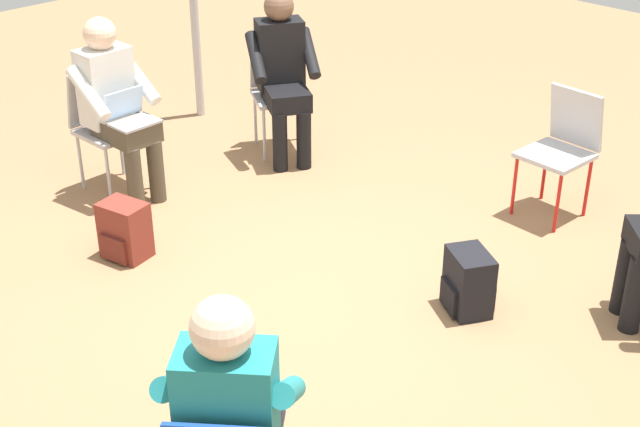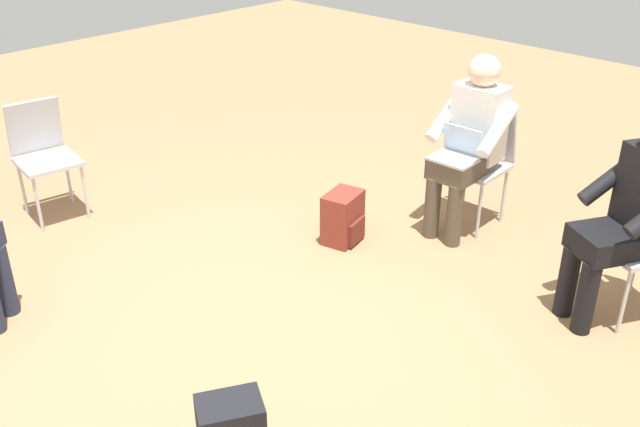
{
  "view_description": "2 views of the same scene",
  "coord_description": "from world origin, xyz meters",
  "px_view_note": "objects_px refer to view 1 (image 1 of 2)",
  "views": [
    {
      "loc": [
        -3.01,
        2.91,
        2.82
      ],
      "look_at": [
        -0.16,
        0.09,
        0.69
      ],
      "focal_mm": 50.0,
      "sensor_mm": 36.0,
      "label": 1
    },
    {
      "loc": [
        -2.02,
        -2.47,
        2.45
      ],
      "look_at": [
        0.25,
        -0.29,
        0.82
      ],
      "focal_mm": 40.0,
      "sensor_mm": 36.0,
      "label": 2
    }
  ],
  "objects_px": {
    "chair_southeast": "(279,86)",
    "backpack_near_laptop_user": "(468,285)",
    "backpack_by_empty_chair": "(125,233)",
    "person_in_black": "(283,68)",
    "person_in_teal": "(233,412)",
    "person_with_laptop": "(116,100)",
    "chair_south": "(563,144)",
    "chair_east": "(104,121)"
  },
  "relations": [
    {
      "from": "chair_east",
      "to": "person_with_laptop",
      "type": "distance_m",
      "value": 0.26
    },
    {
      "from": "chair_south",
      "to": "backpack_by_empty_chair",
      "type": "relative_size",
      "value": 2.36
    },
    {
      "from": "backpack_near_laptop_user",
      "to": "backpack_by_empty_chair",
      "type": "height_order",
      "value": "same"
    },
    {
      "from": "chair_south",
      "to": "person_in_teal",
      "type": "xyz_separation_m",
      "value": [
        -0.69,
        3.36,
        0.2
      ]
    },
    {
      "from": "person_in_teal",
      "to": "backpack_by_empty_chair",
      "type": "distance_m",
      "value": 2.49
    },
    {
      "from": "backpack_by_empty_chair",
      "to": "person_with_laptop",
      "type": "bearing_deg",
      "value": -33.15
    },
    {
      "from": "chair_south",
      "to": "person_with_laptop",
      "type": "height_order",
      "value": "person_with_laptop"
    },
    {
      "from": "person_in_black",
      "to": "person_in_teal",
      "type": "bearing_deg",
      "value": 74.62
    },
    {
      "from": "chair_southeast",
      "to": "backpack_by_empty_chair",
      "type": "relative_size",
      "value": 2.36
    },
    {
      "from": "person_in_black",
      "to": "backpack_by_empty_chair",
      "type": "distance_m",
      "value": 1.86
    },
    {
      "from": "chair_southeast",
      "to": "person_in_teal",
      "type": "bearing_deg",
      "value": 75.26
    },
    {
      "from": "person_in_teal",
      "to": "person_with_laptop",
      "type": "bearing_deg",
      "value": 113.32
    },
    {
      "from": "person_in_black",
      "to": "person_with_laptop",
      "type": "bearing_deg",
      "value": 16.07
    },
    {
      "from": "chair_southeast",
      "to": "backpack_near_laptop_user",
      "type": "xyz_separation_m",
      "value": [
        -2.42,
        0.79,
        -0.34
      ]
    },
    {
      "from": "person_with_laptop",
      "to": "backpack_near_laptop_user",
      "type": "relative_size",
      "value": 3.44
    },
    {
      "from": "chair_east",
      "to": "backpack_near_laptop_user",
      "type": "height_order",
      "value": "chair_east"
    },
    {
      "from": "chair_south",
      "to": "person_with_laptop",
      "type": "xyz_separation_m",
      "value": [
        2.28,
        1.9,
        0.2
      ]
    },
    {
      "from": "chair_south",
      "to": "person_with_laptop",
      "type": "distance_m",
      "value": 2.98
    },
    {
      "from": "chair_south",
      "to": "chair_east",
      "type": "height_order",
      "value": "same"
    },
    {
      "from": "chair_southeast",
      "to": "backpack_near_laptop_user",
      "type": "distance_m",
      "value": 2.57
    },
    {
      "from": "person_with_laptop",
      "to": "backpack_by_empty_chair",
      "type": "bearing_deg",
      "value": 55.3
    },
    {
      "from": "backpack_by_empty_chair",
      "to": "person_in_black",
      "type": "bearing_deg",
      "value": -75.85
    },
    {
      "from": "person_with_laptop",
      "to": "chair_southeast",
      "type": "bearing_deg",
      "value": 171.46
    },
    {
      "from": "person_in_black",
      "to": "person_in_teal",
      "type": "relative_size",
      "value": 1.0
    },
    {
      "from": "chair_south",
      "to": "person_in_teal",
      "type": "bearing_deg",
      "value": 104.2
    },
    {
      "from": "chair_southeast",
      "to": "backpack_by_empty_chair",
      "type": "height_order",
      "value": "chair_southeast"
    },
    {
      "from": "chair_east",
      "to": "person_in_black",
      "type": "height_order",
      "value": "person_in_black"
    },
    {
      "from": "chair_south",
      "to": "chair_east",
      "type": "relative_size",
      "value": 1.0
    },
    {
      "from": "chair_southeast",
      "to": "person_in_teal",
      "type": "distance_m",
      "value": 3.96
    },
    {
      "from": "chair_southeast",
      "to": "person_in_teal",
      "type": "height_order",
      "value": "person_in_teal"
    },
    {
      "from": "backpack_near_laptop_user",
      "to": "person_in_black",
      "type": "bearing_deg",
      "value": -17.37
    },
    {
      "from": "person_in_teal",
      "to": "backpack_by_empty_chair",
      "type": "xyz_separation_m",
      "value": [
        2.23,
        -0.97,
        -0.54
      ]
    },
    {
      "from": "backpack_by_empty_chair",
      "to": "chair_east",
      "type": "bearing_deg",
      "value": -27.77
    },
    {
      "from": "chair_south",
      "to": "backpack_by_empty_chair",
      "type": "height_order",
      "value": "chair_south"
    },
    {
      "from": "chair_southeast",
      "to": "backpack_near_laptop_user",
      "type": "height_order",
      "value": "chair_southeast"
    },
    {
      "from": "chair_east",
      "to": "backpack_by_empty_chair",
      "type": "relative_size",
      "value": 2.36
    },
    {
      "from": "chair_east",
      "to": "person_in_teal",
      "type": "relative_size",
      "value": 0.69
    },
    {
      "from": "chair_south",
      "to": "person_with_laptop",
      "type": "bearing_deg",
      "value": 42.38
    },
    {
      "from": "backpack_near_laptop_user",
      "to": "person_in_teal",
      "type": "bearing_deg",
      "value": 101.25
    },
    {
      "from": "chair_south",
      "to": "backpack_by_empty_chair",
      "type": "xyz_separation_m",
      "value": [
        1.54,
        2.39,
        -0.34
      ]
    },
    {
      "from": "chair_south",
      "to": "chair_southeast",
      "type": "distance_m",
      "value": 2.2
    },
    {
      "from": "chair_south",
      "to": "chair_southeast",
      "type": "xyz_separation_m",
      "value": [
        2.12,
        0.58,
        0.0
      ]
    }
  ]
}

